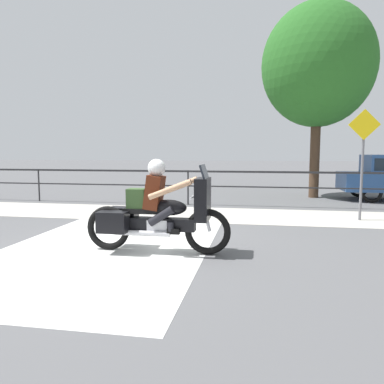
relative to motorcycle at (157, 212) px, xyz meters
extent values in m
plane|color=#565659|center=(-0.52, 0.39, -0.68)|extent=(120.00, 120.00, 0.00)
cube|color=#B7B2A8|center=(-0.52, 3.79, -0.67)|extent=(44.00, 2.40, 0.01)
cube|color=silver|center=(-0.93, 0.19, -0.68)|extent=(3.49, 6.00, 0.01)
cube|color=#232326|center=(-0.52, 5.53, 0.37)|extent=(36.00, 0.04, 0.06)
cube|color=#232326|center=(-0.52, 5.53, -0.09)|extent=(36.00, 0.03, 0.04)
cylinder|color=#232326|center=(-5.62, 5.53, -0.14)|extent=(0.05, 0.05, 1.08)
cylinder|color=#232326|center=(-0.52, 5.53, -0.14)|extent=(0.05, 0.05, 1.08)
cylinder|color=#232326|center=(4.58, 5.53, -0.14)|extent=(0.05, 0.05, 1.08)
torus|color=black|center=(0.84, 0.00, -0.30)|extent=(0.75, 0.11, 0.75)
torus|color=black|center=(-0.85, 0.00, -0.30)|extent=(0.75, 0.11, 0.75)
cube|color=black|center=(-0.01, 0.00, -0.20)|extent=(1.29, 0.22, 0.20)
cube|color=silver|center=(0.03, 0.00, -0.25)|extent=(0.34, 0.26, 0.26)
ellipsoid|color=black|center=(0.20, 0.00, 0.07)|extent=(0.60, 0.30, 0.26)
cube|color=black|center=(-0.18, 0.00, 0.01)|extent=(0.75, 0.28, 0.08)
cube|color=black|center=(0.76, 0.00, 0.22)|extent=(0.20, 0.55, 0.68)
cube|color=#1E232B|center=(0.78, 0.00, 0.66)|extent=(0.10, 0.46, 0.24)
cylinder|color=silver|center=(0.62, 0.00, 0.27)|extent=(0.04, 0.70, 0.04)
cylinder|color=silver|center=(-0.21, -0.16, -0.33)|extent=(0.93, 0.09, 0.09)
cube|color=black|center=(-0.67, -0.24, -0.15)|extent=(0.48, 0.28, 0.34)
cube|color=black|center=(-0.67, 0.24, -0.15)|extent=(0.48, 0.28, 0.34)
cylinder|color=silver|center=(0.81, 0.00, -0.04)|extent=(0.18, 0.06, 0.53)
cube|color=#4C1E0F|center=(-0.04, 0.00, 0.32)|extent=(0.31, 0.36, 0.58)
sphere|color=tan|center=(0.00, 0.00, 0.70)|extent=(0.23, 0.23, 0.23)
sphere|color=silver|center=(0.00, 0.00, 0.72)|extent=(0.29, 0.29, 0.29)
cylinder|color=black|center=(0.11, -0.15, -0.05)|extent=(0.44, 0.13, 0.34)
cylinder|color=black|center=(0.26, -0.15, -0.21)|extent=(0.11, 0.11, 0.15)
cube|color=black|center=(0.31, -0.15, -0.28)|extent=(0.20, 0.10, 0.09)
cylinder|color=black|center=(0.11, 0.15, -0.05)|extent=(0.44, 0.13, 0.34)
cylinder|color=black|center=(0.26, 0.15, -0.21)|extent=(0.11, 0.11, 0.15)
cube|color=black|center=(0.31, 0.15, -0.28)|extent=(0.20, 0.10, 0.09)
cylinder|color=tan|center=(0.29, -0.30, 0.40)|extent=(0.69, 0.09, 0.34)
cylinder|color=tan|center=(0.29, 0.30, 0.40)|extent=(0.69, 0.09, 0.34)
cube|color=#2D4723|center=(-0.34, 0.00, 0.21)|extent=(0.31, 0.24, 0.33)
torus|color=black|center=(5.28, 6.99, -0.34)|extent=(0.67, 0.11, 0.67)
torus|color=black|center=(5.28, 8.61, -0.34)|extent=(0.67, 0.11, 0.67)
cylinder|color=slate|center=(4.08, 3.63, 0.54)|extent=(0.06, 0.06, 2.45)
cube|color=yellow|center=(4.08, 3.61, 1.62)|extent=(0.73, 0.02, 0.73)
cylinder|color=#473323|center=(3.63, 8.18, 0.85)|extent=(0.34, 0.34, 3.06)
ellipsoid|color=#286623|center=(3.63, 8.18, 4.00)|extent=(3.91, 3.91, 4.30)
camera|label=1|loc=(1.62, -5.89, 0.99)|focal=35.00mm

